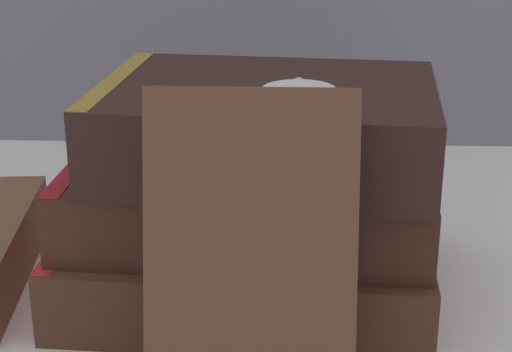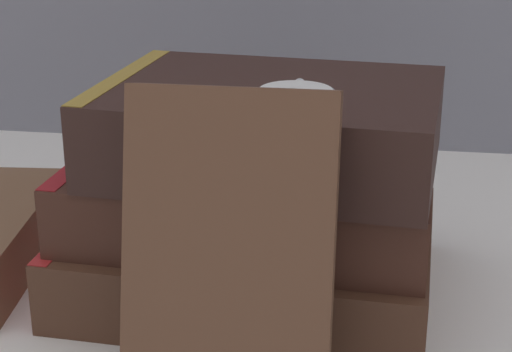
{
  "view_description": "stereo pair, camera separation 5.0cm",
  "coord_description": "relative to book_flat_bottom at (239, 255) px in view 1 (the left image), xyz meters",
  "views": [
    {
      "loc": [
        0.08,
        -0.44,
        0.27
      ],
      "look_at": [
        0.06,
        0.04,
        0.09
      ],
      "focal_mm": 60.0,
      "sensor_mm": 36.0,
      "label": 1
    },
    {
      "loc": [
        0.13,
        -0.44,
        0.27
      ],
      "look_at": [
        0.06,
        0.04,
        0.09
      ],
      "focal_mm": 60.0,
      "sensor_mm": 36.0,
      "label": 2
    }
  ],
  "objects": [
    {
      "name": "ground_plane",
      "position": [
        -0.05,
        -0.06,
        -0.02
      ],
      "size": [
        3.0,
        3.0,
        0.0
      ],
      "primitive_type": "plane",
      "color": "white"
    },
    {
      "name": "book_flat_bottom",
      "position": [
        0.0,
        0.0,
        0.0
      ],
      "size": [
        0.24,
        0.19,
        0.05
      ],
      "rotation": [
        0.0,
        0.0,
        -0.06
      ],
      "color": "#4C2D1E",
      "rests_on": "ground_plane"
    },
    {
      "name": "book_flat_middle",
      "position": [
        0.0,
        0.0,
        0.04
      ],
      "size": [
        0.23,
        0.17,
        0.04
      ],
      "rotation": [
        0.0,
        0.0,
        -0.06
      ],
      "color": "#422319",
      "rests_on": "book_flat_bottom"
    },
    {
      "name": "book_flat_top",
      "position": [
        0.01,
        -0.01,
        0.09
      ],
      "size": [
        0.21,
        0.16,
        0.05
      ],
      "rotation": [
        0.0,
        0.0,
        -0.09
      ],
      "color": "#331E19",
      "rests_on": "book_flat_middle"
    },
    {
      "name": "book_leaning_front",
      "position": [
        0.01,
        -0.12,
        0.05
      ],
      "size": [
        0.1,
        0.06,
        0.17
      ],
      "rotation": [
        -0.25,
        0.0,
        0.0
      ],
      "color": "brown",
      "rests_on": "ground_plane"
    },
    {
      "name": "reading_glasses",
      "position": [
        -0.07,
        0.17,
        -0.02
      ],
      "size": [
        0.09,
        0.05,
        0.0
      ],
      "rotation": [
        0.0,
        0.0,
        -0.12
      ],
      "color": "#4C3828",
      "rests_on": "ground_plane"
    },
    {
      "name": "pocket_watch",
      "position": [
        0.04,
        -0.04,
        0.12
      ],
      "size": [
        0.05,
        0.05,
        0.01
      ],
      "color": "white",
      "rests_on": "book_flat_top"
    }
  ]
}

